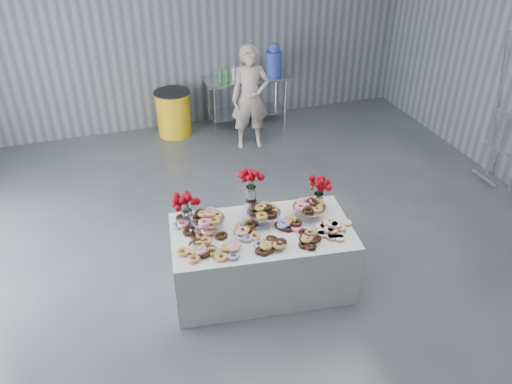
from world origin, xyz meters
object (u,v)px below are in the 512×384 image
prep_table (247,92)px  display_table (262,258)px  trash_barrel (174,113)px  water_jug (274,60)px  person (250,98)px  stepladder (510,116)px

prep_table → display_table: bearing=-104.9°
prep_table → trash_barrel: (-1.33, -0.00, -0.22)m
prep_table → water_jug: water_jug is taller
prep_table → person: (-0.19, -0.82, 0.23)m
trash_barrel → stepladder: (4.15, -3.14, 0.71)m
stepladder → person: bearing=142.4°
water_jug → trash_barrel: (-1.83, 0.00, -0.75)m
display_table → prep_table: 4.26m
prep_table → water_jug: size_ratio=2.71×
stepladder → display_table: bearing=-166.0°
prep_table → stepladder: stepladder is taller
display_table → stepladder: size_ratio=0.86×
water_jug → trash_barrel: water_jug is taller
prep_table → person: person is taller
water_jug → person: person is taller
prep_table → stepladder: 4.24m
person → stepladder: (3.01, -2.32, 0.25)m
trash_barrel → display_table: bearing=-86.8°
display_table → water_jug: size_ratio=3.43×
water_jug → stepladder: (2.32, -3.14, -0.04)m
display_table → trash_barrel: size_ratio=2.40×
trash_barrel → stepladder: size_ratio=0.36×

